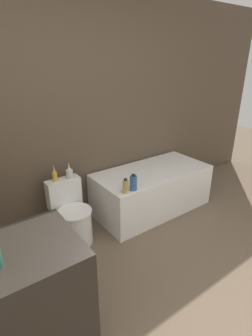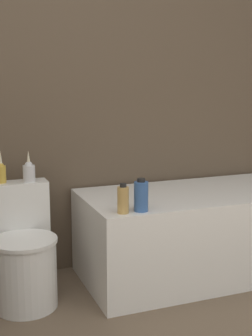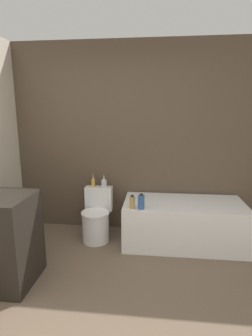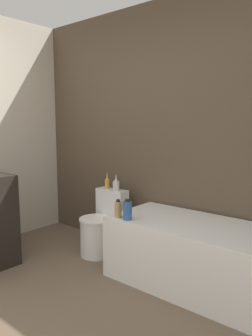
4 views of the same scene
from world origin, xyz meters
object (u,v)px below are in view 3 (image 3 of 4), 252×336
(bathtub, at_px, (183,223))
(vase_silver, at_px, (104,183))
(shampoo_bottle_short, at_px, (141,202))
(vase_gold, at_px, (93,182))
(toilet, at_px, (96,219))
(shampoo_bottle_tall, at_px, (132,202))

(bathtub, xyz_separation_m, vase_silver, (-1.06, 0.16, 0.45))
(vase_silver, height_order, shampoo_bottle_short, vase_silver)
(vase_gold, bearing_deg, shampoo_bottle_short, -34.68)
(toilet, distance_m, shampoo_bottle_short, 0.76)
(toilet, xyz_separation_m, vase_gold, (-0.08, 0.19, 0.46))
(bathtub, bearing_deg, shampoo_bottle_short, -151.36)
(bathtub, bearing_deg, toilet, -179.84)
(toilet, bearing_deg, shampoo_bottle_short, -25.23)
(toilet, height_order, vase_gold, vase_gold)
(vase_silver, bearing_deg, vase_gold, 170.67)
(toilet, bearing_deg, bathtub, 0.16)
(bathtub, height_order, vase_gold, vase_gold)
(toilet, xyz_separation_m, shampoo_bottle_short, (0.61, -0.29, 0.36))
(vase_gold, xyz_separation_m, vase_silver, (0.16, -0.03, -0.00))
(toilet, xyz_separation_m, shampoo_bottle_tall, (0.50, -0.29, 0.35))
(toilet, bearing_deg, vase_silver, 64.40)
(toilet, distance_m, vase_gold, 0.50)
(shampoo_bottle_tall, relative_size, shampoo_bottle_short, 0.90)
(shampoo_bottle_short, bearing_deg, toilet, 154.77)
(bathtub, distance_m, vase_silver, 1.16)
(vase_gold, xyz_separation_m, shampoo_bottle_short, (0.68, -0.47, -0.09))
(toilet, distance_m, shampoo_bottle_tall, 0.68)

